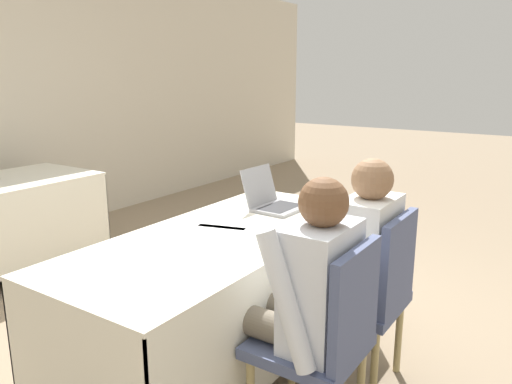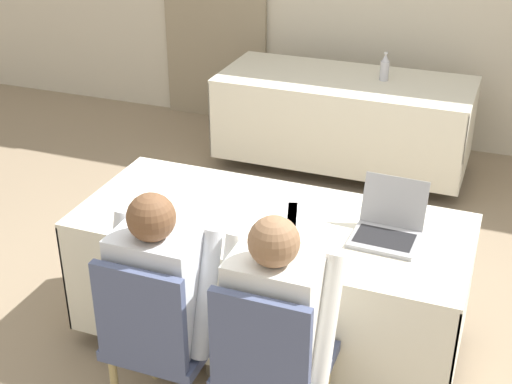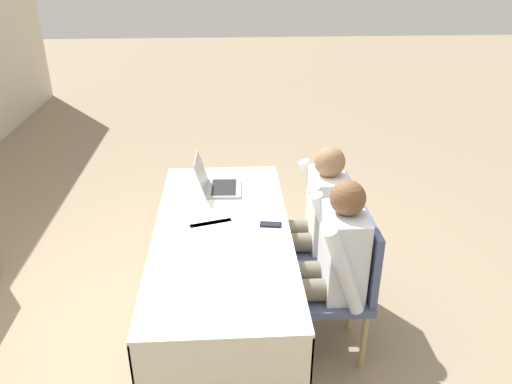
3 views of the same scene
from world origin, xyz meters
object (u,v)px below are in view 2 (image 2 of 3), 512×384
Objects in this scene: cell_phone at (255,250)px; person_checkered_shirt at (166,291)px; chair_near_right at (270,364)px; chair_near_left at (157,335)px; person_white_shirt at (279,317)px; water_bottle at (385,68)px; laptop at (387,228)px.

cell_phone is 0.12× the size of person_checkered_shirt.
chair_near_right is at bearing -53.54° from cell_phone.
person_white_shirt reaches higher than chair_near_left.
person_checkered_shirt reaches higher than chair_near_left.
water_bottle is 0.24× the size of chair_near_left.
water_bottle is (-0.49, 2.26, 0.05)m from laptop.
cell_phone is at bearing -124.60° from chair_near_left.
chair_near_left is 0.78× the size of person_checkered_shirt.
laptop is 1.15m from chair_near_left.
person_white_shirt is at bearing -180.00° from person_checkered_shirt.
laptop reaches higher than chair_near_left.
laptop is at bearing -114.61° from person_white_shirt.
laptop is 1.05m from person_checkered_shirt.
chair_near_left is 0.19m from person_checkered_shirt.
laptop is 1.54× the size of water_bottle.
laptop is 0.86m from chair_near_right.
chair_near_left is at bearing -96.22° from water_bottle.
water_bottle is at bearing -96.22° from chair_near_left.
water_bottle is at bearing -86.33° from person_white_shirt.
person_checkered_shirt is at bearing -139.25° from laptop.
water_bottle is 0.18× the size of person_white_shirt.
chair_near_right is 0.55m from person_checkered_shirt.
laptop reaches higher than water_bottle.
laptop is 0.36× the size of chair_near_left.
person_white_shirt reaches higher than cell_phone.
chair_near_left is at bearing 0.00° from chair_near_right.
person_checkered_shirt is (-0.29, -0.32, -0.09)m from cell_phone.
person_white_shirt is at bearing -168.66° from chair_near_left.
cell_phone is at bearing -54.66° from person_white_shirt.
person_checkered_shirt is (0.00, 0.10, 0.16)m from chair_near_left.
laptop is at bearing -111.59° from chair_near_right.
cell_phone is at bearing -132.44° from person_checkered_shirt.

